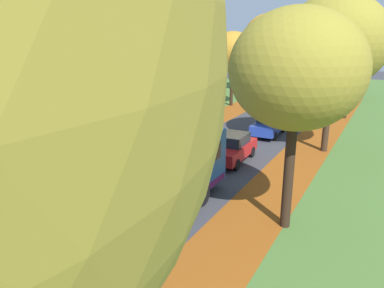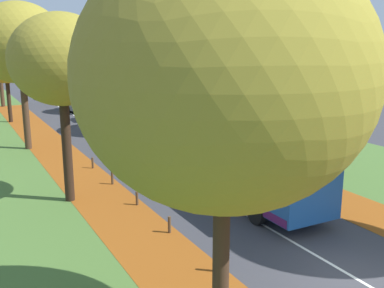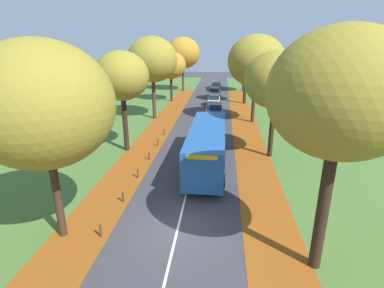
% 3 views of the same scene
% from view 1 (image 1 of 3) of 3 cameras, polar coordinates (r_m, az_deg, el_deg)
% --- Properties ---
extents(grass_verge_left, '(12.00, 90.00, 0.01)m').
position_cam_1_polar(grass_verge_left, '(29.99, -10.19, 2.22)').
color(grass_verge_left, '#476B2D').
rests_on(grass_verge_left, ground).
extents(leaf_litter_left, '(2.80, 60.00, 0.00)m').
position_cam_1_polar(leaf_litter_left, '(22.74, -10.48, -2.46)').
color(leaf_litter_left, '#8C4714').
rests_on(leaf_litter_left, grass_verge_left).
extents(grass_verge_right, '(12.00, 90.00, 0.01)m').
position_cam_1_polar(grass_verge_right, '(23.74, 27.27, -3.29)').
color(grass_verge_right, '#476B2D').
rests_on(grass_verge_right, ground).
extents(leaf_litter_right, '(2.80, 60.00, 0.00)m').
position_cam_1_polar(leaf_litter_right, '(18.68, 12.29, -6.88)').
color(leaf_litter_right, '#8C4714').
rests_on(leaf_litter_right, grass_verge_right).
extents(road_centre_line, '(0.12, 80.00, 0.01)m').
position_cam_1_polar(road_centre_line, '(25.43, 6.27, -0.23)').
color(road_centre_line, silver).
rests_on(road_centre_line, ground).
extents(tree_left_near, '(4.35, 4.35, 8.22)m').
position_cam_1_polar(tree_left_near, '(20.37, -19.83, 12.53)').
color(tree_left_near, black).
rests_on(tree_left_near, ground).
extents(tree_left_mid, '(5.69, 5.69, 9.43)m').
position_cam_1_polar(tree_left_mid, '(29.06, -2.94, 15.65)').
color(tree_left_mid, '#422D1E').
rests_on(tree_left_mid, ground).
extents(tree_left_far, '(4.53, 4.53, 7.47)m').
position_cam_1_polar(tree_left_far, '(38.88, 6.21, 13.74)').
color(tree_left_far, black).
rests_on(tree_left_far, ground).
extents(tree_left_distant, '(6.18, 6.18, 9.61)m').
position_cam_1_polar(tree_left_distant, '(48.44, 11.72, 15.71)').
color(tree_left_distant, '#422D1E').
rests_on(tree_left_distant, ground).
extents(tree_right_near, '(4.80, 4.80, 8.26)m').
position_cam_1_polar(tree_right_near, '(13.82, 15.68, 10.76)').
color(tree_right_near, black).
rests_on(tree_right_near, ground).
extents(tree_right_mid, '(6.22, 6.22, 9.63)m').
position_cam_1_polar(tree_right_mid, '(24.53, 20.99, 14.35)').
color(tree_right_mid, '#382619').
rests_on(tree_right_mid, ground).
extents(tree_right_far, '(4.35, 4.35, 8.87)m').
position_cam_1_polar(tree_right_far, '(35.39, 23.29, 14.55)').
color(tree_right_far, black).
rests_on(tree_right_far, ground).
extents(tree_right_distant, '(5.26, 5.26, 7.90)m').
position_cam_1_polar(tree_right_distant, '(46.63, 25.14, 12.91)').
color(tree_right_distant, '#422D1E').
rests_on(tree_right_distant, ground).
extents(bollard_third, '(0.12, 0.12, 0.65)m').
position_cam_1_polar(bollard_third, '(16.72, -25.77, -9.98)').
color(bollard_third, '#4C3823').
rests_on(bollard_third, ground).
extents(bollard_fourth, '(0.12, 0.12, 0.62)m').
position_cam_1_polar(bollard_fourth, '(18.57, -17.59, -6.45)').
color(bollard_fourth, '#4C3823').
rests_on(bollard_fourth, ground).
extents(bollard_fifth, '(0.12, 0.12, 0.69)m').
position_cam_1_polar(bollard_fifth, '(20.78, -11.16, -3.37)').
color(bollard_fifth, '#4C3823').
rests_on(bollard_fifth, ground).
extents(bollard_sixth, '(0.12, 0.12, 0.63)m').
position_cam_1_polar(bollard_sixth, '(23.28, -6.11, -1.02)').
color(bollard_sixth, '#4C3823').
rests_on(bollard_sixth, ground).
extents(bus, '(2.75, 10.43, 2.98)m').
position_cam_1_polar(bus, '(14.51, -7.97, -6.42)').
color(bus, '#1E5199').
rests_on(bus, ground).
extents(car_red_lead, '(1.85, 4.23, 1.62)m').
position_cam_1_polar(car_red_lead, '(22.17, 6.18, -0.59)').
color(car_red_lead, '#B21919').
rests_on(car_red_lead, ground).
extents(car_blue_following, '(1.88, 4.25, 1.62)m').
position_cam_1_polar(car_blue_following, '(28.33, 11.67, 2.98)').
color(car_blue_following, '#233D9E').
rests_on(car_blue_following, ground).
extents(car_white_third_in_line, '(1.81, 4.21, 1.62)m').
position_cam_1_polar(car_white_third_in_line, '(34.42, 14.27, 5.21)').
color(car_white_third_in_line, silver).
rests_on(car_white_third_in_line, ground).
extents(car_grey_fourth_in_line, '(1.88, 4.25, 1.62)m').
position_cam_1_polar(car_grey_fourth_in_line, '(41.04, 16.67, 6.81)').
color(car_grey_fourth_in_line, slate).
rests_on(car_grey_fourth_in_line, ground).
extents(car_black_trailing, '(1.88, 4.25, 1.62)m').
position_cam_1_polar(car_black_trailing, '(48.20, 18.66, 8.02)').
color(car_black_trailing, black).
rests_on(car_black_trailing, ground).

